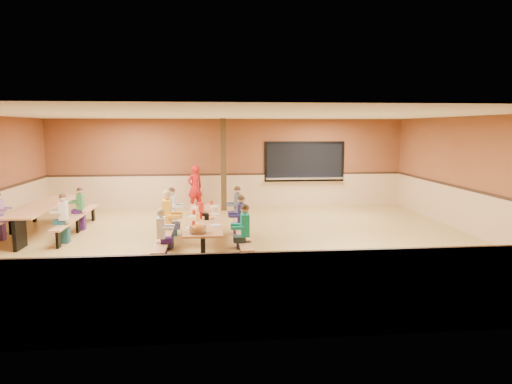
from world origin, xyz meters
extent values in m
plane|color=olive|center=(0.00, 0.00, 0.00)|extent=(12.00, 12.00, 0.00)
cube|color=brown|center=(0.00, 5.00, 1.50)|extent=(12.00, 0.04, 3.00)
cube|color=brown|center=(0.00, -5.00, 1.50)|extent=(12.00, 0.04, 3.00)
cube|color=brown|center=(6.00, 0.00, 1.50)|extent=(0.04, 10.00, 3.00)
cube|color=white|center=(0.00, 0.00, 3.00)|extent=(12.00, 10.00, 0.04)
cube|color=black|center=(2.60, 4.97, 1.55)|extent=(2.60, 0.06, 1.20)
cube|color=silver|center=(2.60, 4.88, 0.98)|extent=(2.70, 0.28, 0.06)
cube|color=#322310|center=(-0.20, 4.40, 1.50)|extent=(0.18, 0.18, 3.00)
cube|color=#C17B4C|center=(-0.77, -0.52, 0.72)|extent=(0.75, 3.60, 0.04)
cube|color=black|center=(-0.77, -2.07, 0.35)|extent=(0.08, 0.60, 0.70)
cube|color=black|center=(-0.77, 1.03, 0.35)|extent=(0.08, 0.60, 0.70)
cube|color=#C17B4C|center=(-1.60, -0.52, 0.43)|extent=(0.26, 3.60, 0.04)
cube|color=black|center=(-1.60, -0.52, 0.21)|extent=(0.06, 0.18, 0.41)
cube|color=#C17B4C|center=(0.05, -0.52, 0.43)|extent=(0.26, 3.60, 0.04)
cube|color=black|center=(0.05, -0.52, 0.21)|extent=(0.06, 0.18, 0.41)
cube|color=#C17B4C|center=(-4.89, 1.51, 0.72)|extent=(0.75, 3.60, 0.04)
cube|color=black|center=(-4.89, -0.04, 0.35)|extent=(0.08, 0.60, 0.70)
cube|color=black|center=(-4.89, 3.06, 0.35)|extent=(0.08, 0.60, 0.70)
cube|color=#C17B4C|center=(-5.72, 1.51, 0.43)|extent=(0.26, 3.60, 0.04)
cube|color=black|center=(-5.72, 1.51, 0.21)|extent=(0.06, 0.18, 0.41)
cube|color=#C17B4C|center=(-4.07, 1.51, 0.43)|extent=(0.26, 3.60, 0.04)
cube|color=black|center=(-4.07, 1.51, 0.21)|extent=(0.06, 0.18, 0.41)
imported|color=red|center=(-1.15, 4.55, 0.75)|extent=(0.65, 0.59, 1.50)
cylinder|color=#AC2117|center=(-0.85, 0.19, 0.85)|extent=(0.16, 0.16, 0.22)
cube|color=black|center=(-0.71, -0.77, 0.80)|extent=(0.10, 0.14, 0.13)
cylinder|color=yellow|center=(-0.91, -0.92, 0.82)|extent=(0.06, 0.06, 0.17)
cylinder|color=#B2140F|center=(-0.84, -0.69, 0.82)|extent=(0.06, 0.06, 0.17)
cube|color=black|center=(-0.79, -0.32, 0.77)|extent=(0.16, 0.16, 0.06)
cube|color=#C17B4C|center=(-0.79, -0.32, 1.05)|extent=(0.02, 0.09, 0.50)
camera|label=1|loc=(-0.60, -10.48, 2.70)|focal=32.00mm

